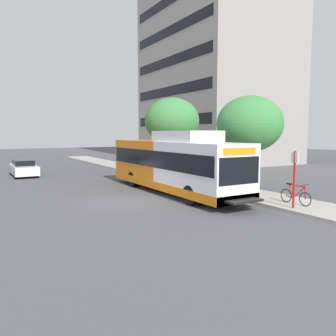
{
  "coord_description": "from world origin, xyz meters",
  "views": [
    {
      "loc": [
        -6.56,
        -15.9,
        3.52
      ],
      "look_at": [
        2.89,
        0.23,
        1.6
      ],
      "focal_mm": 36.24,
      "sensor_mm": 36.0,
      "label": 1
    }
  ],
  "objects": [
    {
      "name": "street_tree_near_stop",
      "position": [
        7.96,
        -0.77,
        4.07
      ],
      "size": [
        3.94,
        3.94,
        5.61
      ],
      "color": "#4C3823",
      "rests_on": "sidewalk_curb"
    },
    {
      "name": "sidewalk_curb",
      "position": [
        7.0,
        6.0,
        0.07
      ],
      "size": [
        3.0,
        56.0,
        0.14
      ],
      "primitive_type": "cube",
      "color": "#A8A399",
      "rests_on": "ground"
    },
    {
      "name": "bicycle_parked",
      "position": [
        6.76,
        -5.22,
        0.56
      ],
      "size": [
        0.52,
        1.76,
        1.02
      ],
      "color": "black",
      "rests_on": "sidewalk_curb"
    },
    {
      "name": "ground_plane",
      "position": [
        0.0,
        8.0,
        0.0
      ],
      "size": [
        120.0,
        120.0,
        0.0
      ],
      "primitive_type": "plane",
      "color": "#4C4C51"
    },
    {
      "name": "street_tree_mid_block",
      "position": [
        7.79,
        7.95,
        4.5
      ],
      "size": [
        4.45,
        4.45,
        6.26
      ],
      "color": "#4C3823",
      "rests_on": "sidewalk_curb"
    },
    {
      "name": "transit_bus",
      "position": [
        3.77,
        1.15,
        1.7
      ],
      "size": [
        2.58,
        12.25,
        3.65
      ],
      "color": "white",
      "rests_on": "ground"
    },
    {
      "name": "parked_car_far_lane",
      "position": [
        -2.8,
        14.11,
        0.66
      ],
      "size": [
        1.8,
        4.5,
        1.33
      ],
      "color": "silver",
      "rests_on": "ground"
    },
    {
      "name": "bus_stop_sign_pole",
      "position": [
        6.01,
        -5.71,
        1.65
      ],
      "size": [
        0.1,
        0.36,
        2.6
      ],
      "color": "red",
      "rests_on": "sidewalk_curb"
    },
    {
      "name": "lattice_comm_tower",
      "position": [
        25.19,
        35.43,
        11.16
      ],
      "size": [
        1.1,
        1.1,
        33.19
      ],
      "color": "#B7B7BC",
      "rests_on": "ground"
    }
  ]
}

